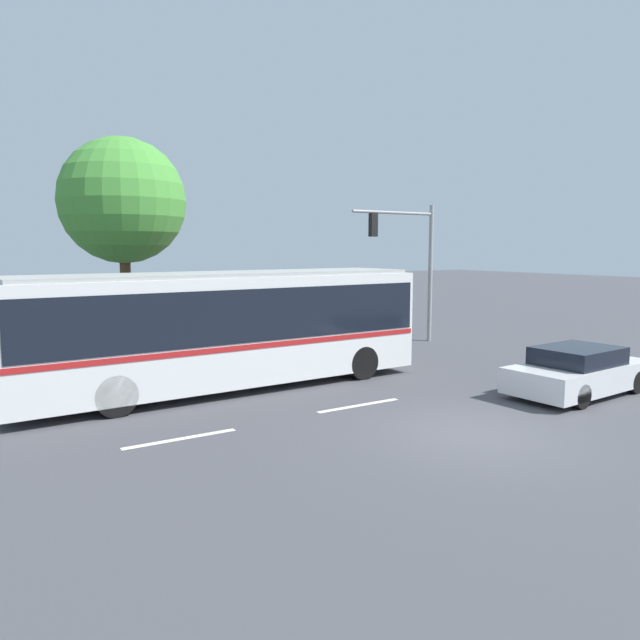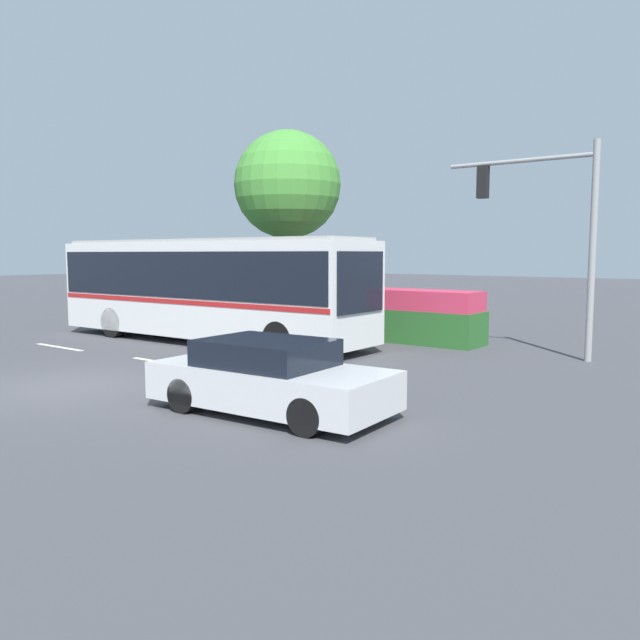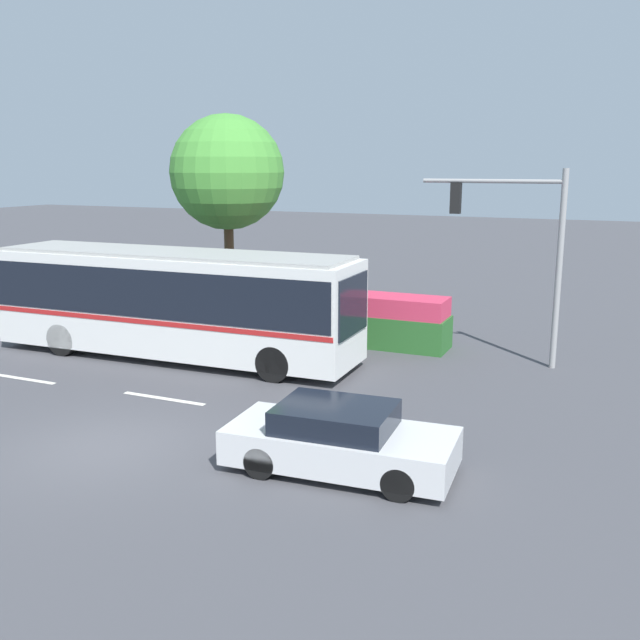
# 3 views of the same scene
# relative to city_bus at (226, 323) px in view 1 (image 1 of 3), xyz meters

# --- Properties ---
(ground_plane) EXTENTS (140.00, 140.00, 0.00)m
(ground_plane) POSITION_rel_city_bus_xyz_m (2.82, -6.56, -1.85)
(ground_plane) COLOR #444449
(city_bus) EXTENTS (11.59, 2.90, 3.25)m
(city_bus) POSITION_rel_city_bus_xyz_m (0.00, 0.00, 0.00)
(city_bus) COLOR silver
(city_bus) RESTS_ON ground
(sedan_foreground) EXTENTS (4.46, 2.15, 1.30)m
(sedan_foreground) POSITION_rel_city_bus_xyz_m (7.72, -5.64, -1.23)
(sedan_foreground) COLOR silver
(sedan_foreground) RESTS_ON ground
(traffic_light_pole) EXTENTS (4.09, 0.24, 5.67)m
(traffic_light_pole) POSITION_rel_city_bus_xyz_m (9.69, 3.43, 1.86)
(traffic_light_pole) COLOR gray
(traffic_light_pole) RESTS_ON ground
(flowering_hedge) EXTENTS (6.63, 1.44, 1.66)m
(flowering_hedge) POSITION_rel_city_bus_xyz_m (4.15, 3.91, -1.03)
(flowering_hedge) COLOR #286028
(flowering_hedge) RESTS_ON ground
(street_tree_left) EXTENTS (4.20, 4.20, 7.59)m
(street_tree_left) POSITION_rel_city_bus_xyz_m (-1.31, 5.49, 3.62)
(street_tree_left) COLOR brown
(street_tree_left) RESTS_ON ground
(lane_stripe_near) EXTENTS (2.40, 0.16, 0.01)m
(lane_stripe_near) POSITION_rel_city_bus_xyz_m (-2.59, -3.62, -1.84)
(lane_stripe_near) COLOR silver
(lane_stripe_near) RESTS_ON ground
(lane_stripe_mid) EXTENTS (2.40, 0.16, 0.01)m
(lane_stripe_mid) POSITION_rel_city_bus_xyz_m (2.05, -3.46, -1.84)
(lane_stripe_mid) COLOR silver
(lane_stripe_mid) RESTS_ON ground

